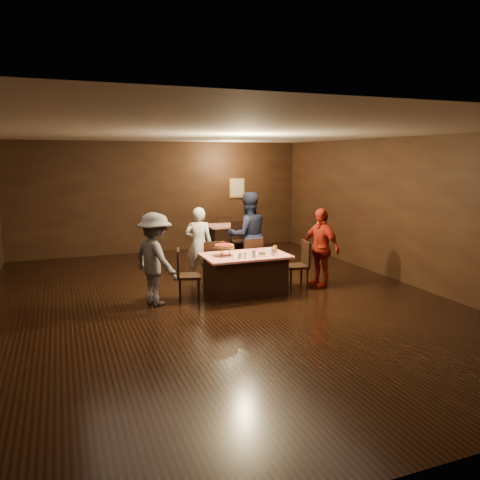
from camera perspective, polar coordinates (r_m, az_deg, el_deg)
name	(u,v)px	position (r m, az deg, el deg)	size (l,w,h in m)	color
room	(220,184)	(8.18, -2.51, 6.89)	(10.00, 10.04, 3.02)	black
main_table	(245,274)	(8.94, 0.63, -4.20)	(1.60, 1.00, 0.77)	red
back_table	(230,239)	(12.79, -1.17, 0.17)	(1.30, 0.90, 0.77)	#AB0B1C
chair_far_left	(213,263)	(9.48, -3.29, -2.83)	(0.42, 0.42, 0.95)	black
chair_far_right	(250,260)	(9.74, 1.19, -2.46)	(0.42, 0.42, 0.95)	black
chair_end_left	(189,275)	(8.59, -6.22, -4.25)	(0.42, 0.42, 0.95)	black
chair_end_right	(297,265)	(9.37, 6.91, -3.04)	(0.42, 0.42, 0.95)	black
chair_back_near	(240,240)	(12.13, -0.04, 0.05)	(0.42, 0.42, 0.95)	black
chair_back_far	(223,232)	(13.34, -2.05, 0.97)	(0.42, 0.42, 0.95)	black
diner_white_jacket	(199,244)	(9.86, -5.04, -0.50)	(0.57, 0.38, 1.57)	silver
diner_navy_hoodie	(248,235)	(10.06, 0.98, 0.59)	(0.91, 0.71, 1.86)	black
diner_grey_knit	(155,259)	(8.38, -10.28, -2.28)	(1.06, 0.61, 1.64)	slate
diner_red_shirt	(320,248)	(9.52, 9.76, -0.93)	(0.93, 0.39, 1.59)	#9E1E10
pizza_stand	(224,246)	(8.73, -1.92, -0.75)	(0.38, 0.38, 0.22)	black
plate_with_slice	(261,254)	(8.78, 2.59, -1.73)	(0.25, 0.25, 0.06)	white
plate_empty	(268,251)	(9.20, 3.48, -1.30)	(0.25, 0.25, 0.01)	white
glass_front_left	(254,254)	(8.59, 1.69, -1.69)	(0.08, 0.08, 0.14)	silver
glass_front_right	(272,252)	(8.79, 3.97, -1.43)	(0.08, 0.08, 0.14)	silver
glass_amber	(275,249)	(9.03, 4.30, -1.13)	(0.08, 0.08, 0.14)	#BF7F26
condiments	(242,256)	(8.52, 0.22, -1.92)	(0.17, 0.10, 0.09)	silver
napkin_center	(260,253)	(8.97, 2.42, -1.63)	(0.16, 0.16, 0.01)	white
napkin_left	(239,256)	(8.76, -0.15, -1.91)	(0.16, 0.16, 0.01)	white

